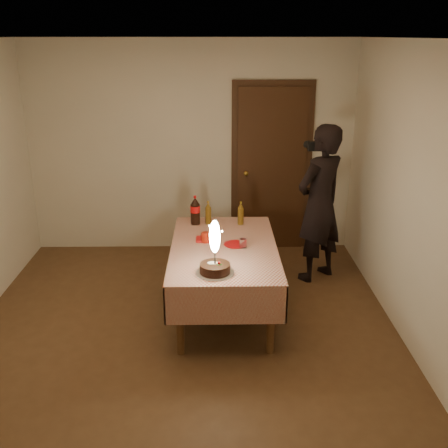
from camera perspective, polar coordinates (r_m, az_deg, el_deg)
The scene contains 12 objects.
ground at distance 4.92m, azimuth -4.40°, elevation -12.42°, with size 4.00×4.50×0.01m, color brown.
room_shell at distance 4.34m, azimuth -4.47°, elevation 6.92°, with size 4.04×4.54×2.62m.
dining_table at distance 5.09m, azimuth -0.01°, elevation -3.43°, with size 1.02×1.72×0.70m.
birthday_cake at distance 4.45m, azimuth -1.00°, elevation -3.90°, with size 0.33×0.33×0.48m.
red_plate at distance 5.09m, azimuth 1.22°, elevation -2.21°, with size 0.22×0.22×0.01m, color #B50C10.
red_cup at distance 5.14m, azimuth -2.06°, elevation -1.46°, with size 0.08×0.08×0.10m, color #B11E0C.
clear_cup at distance 5.01m, azimuth 2.10°, elevation -2.11°, with size 0.07×0.07×0.09m, color white.
napkin_stack at distance 5.20m, azimuth -2.23°, elevation -1.67°, with size 0.15×0.15×0.02m, color red.
cola_bottle at distance 5.60m, azimuth -3.15°, elevation 1.48°, with size 0.10×0.10×0.32m.
amber_bottle_left at distance 5.62m, azimuth -1.73°, elevation 1.18°, with size 0.06×0.06×0.25m.
amber_bottle_right at distance 5.60m, azimuth 1.83°, elevation 1.11°, with size 0.06×0.06×0.25m.
photographer at distance 5.83m, azimuth 10.36°, elevation 2.17°, with size 0.76×0.73×1.76m.
Camera 1 is at (0.30, -4.15, 2.63)m, focal length 42.00 mm.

